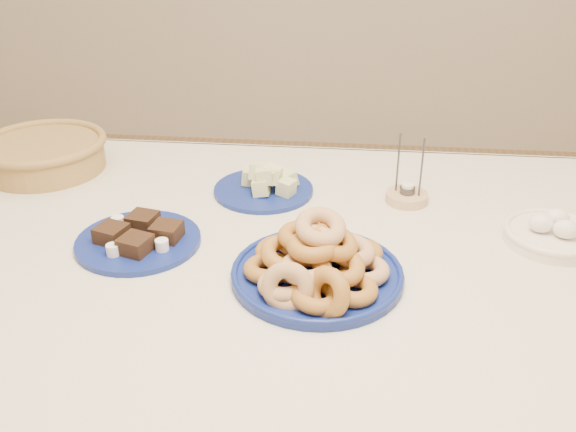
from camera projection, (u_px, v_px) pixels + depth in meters
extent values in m
cylinder|color=brown|center=(71.00, 279.00, 1.91)|extent=(0.06, 0.06, 0.72)
cylinder|color=brown|center=(555.00, 308.00, 1.78)|extent=(0.06, 0.06, 0.72)
cube|color=silver|center=(291.00, 252.00, 1.32)|extent=(1.70, 1.10, 0.02)
cube|color=silver|center=(310.00, 192.00, 1.86)|extent=(1.70, 0.01, 0.28)
cylinder|color=navy|center=(317.00, 275.00, 1.21)|extent=(0.40, 0.40, 0.02)
torus|color=navy|center=(317.00, 272.00, 1.20)|extent=(0.40, 0.40, 0.01)
torus|color=#AD7748|center=(364.00, 271.00, 1.18)|extent=(0.12, 0.11, 0.03)
torus|color=brown|center=(358.00, 254.00, 1.23)|extent=(0.13, 0.12, 0.04)
torus|color=brown|center=(333.00, 243.00, 1.27)|extent=(0.10, 0.10, 0.04)
torus|color=#AD7748|center=(301.00, 240.00, 1.28)|extent=(0.12, 0.12, 0.04)
torus|color=brown|center=(279.00, 252.00, 1.24)|extent=(0.12, 0.13, 0.04)
torus|color=brown|center=(269.00, 268.00, 1.19)|extent=(0.13, 0.13, 0.04)
torus|color=#AD7748|center=(284.00, 285.00, 1.14)|extent=(0.13, 0.13, 0.03)
torus|color=brown|center=(316.00, 295.00, 1.11)|extent=(0.13, 0.13, 0.04)
torus|color=brown|center=(352.00, 289.00, 1.13)|extent=(0.13, 0.13, 0.04)
torus|color=#AD7748|center=(350.00, 250.00, 1.19)|extent=(0.12, 0.12, 0.04)
torus|color=brown|center=(328.00, 238.00, 1.23)|extent=(0.13, 0.13, 0.05)
torus|color=#AD7748|center=(300.00, 240.00, 1.22)|extent=(0.13, 0.13, 0.03)
torus|color=brown|center=(285.00, 254.00, 1.18)|extent=(0.14, 0.14, 0.06)
torus|color=#AD7748|center=(306.00, 268.00, 1.13)|extent=(0.13, 0.13, 0.03)
torus|color=brown|center=(339.00, 266.00, 1.14)|extent=(0.13, 0.13, 0.06)
torus|color=brown|center=(333.00, 242.00, 1.16)|extent=(0.13, 0.12, 0.06)
torus|color=#AD7748|center=(323.00, 232.00, 1.19)|extent=(0.13, 0.13, 0.06)
torus|color=brown|center=(303.00, 236.00, 1.18)|extent=(0.10, 0.10, 0.03)
torus|color=brown|center=(313.00, 246.00, 1.15)|extent=(0.10, 0.10, 0.03)
torus|color=#AD7748|center=(320.00, 227.00, 1.15)|extent=(0.13, 0.13, 0.06)
torus|color=#AD7748|center=(288.00, 288.00, 1.10)|extent=(0.10, 0.07, 0.10)
torus|color=brown|center=(327.00, 294.00, 1.09)|extent=(0.11, 0.11, 0.10)
cylinder|color=navy|center=(263.00, 190.00, 1.54)|extent=(0.32, 0.32, 0.01)
cube|color=#CAD888|center=(261.00, 187.00, 1.49)|extent=(0.04, 0.04, 0.04)
cube|color=#CAD888|center=(258.00, 171.00, 1.51)|extent=(0.04, 0.05, 0.04)
cube|color=#CAD888|center=(272.00, 174.00, 1.50)|extent=(0.05, 0.05, 0.04)
cube|color=#CAD888|center=(279.00, 176.00, 1.55)|extent=(0.05, 0.05, 0.05)
cube|color=#CAD888|center=(271.00, 175.00, 1.49)|extent=(0.05, 0.04, 0.04)
cube|color=#CAD888|center=(249.00, 177.00, 1.55)|extent=(0.05, 0.04, 0.04)
cube|color=#CAD888|center=(265.00, 176.00, 1.49)|extent=(0.04, 0.04, 0.04)
cube|color=#CAD888|center=(265.00, 171.00, 1.51)|extent=(0.05, 0.05, 0.04)
cube|color=#CAD888|center=(288.00, 178.00, 1.54)|extent=(0.06, 0.05, 0.04)
cube|color=#CAD888|center=(286.00, 187.00, 1.50)|extent=(0.05, 0.05, 0.04)
cylinder|color=navy|center=(138.00, 241.00, 1.32)|extent=(0.34, 0.34, 0.01)
cube|color=black|center=(112.00, 233.00, 1.31)|extent=(0.07, 0.07, 0.03)
cube|color=black|center=(135.00, 244.00, 1.27)|extent=(0.07, 0.07, 0.03)
cube|color=black|center=(143.00, 221.00, 1.35)|extent=(0.07, 0.07, 0.03)
cube|color=black|center=(167.00, 231.00, 1.31)|extent=(0.06, 0.06, 0.03)
cylinder|color=white|center=(118.00, 222.00, 1.36)|extent=(0.04, 0.04, 0.02)
cylinder|color=white|center=(113.00, 250.00, 1.26)|extent=(0.04, 0.04, 0.02)
cylinder|color=white|center=(162.00, 245.00, 1.28)|extent=(0.04, 0.04, 0.02)
cylinder|color=olive|center=(45.00, 156.00, 1.65)|extent=(0.32, 0.32, 0.07)
torus|color=olive|center=(42.00, 142.00, 1.63)|extent=(0.34, 0.34, 0.02)
cylinder|color=tan|center=(407.00, 197.00, 1.49)|extent=(0.13, 0.13, 0.02)
cylinder|color=#414146|center=(407.00, 190.00, 1.48)|extent=(0.05, 0.05, 0.02)
cylinder|color=white|center=(408.00, 186.00, 1.48)|extent=(0.04, 0.04, 0.01)
cylinder|color=#414146|center=(398.00, 163.00, 1.47)|extent=(0.01, 0.01, 0.14)
cylinder|color=#414146|center=(422.00, 168.00, 1.44)|extent=(0.01, 0.01, 0.14)
cylinder|color=white|center=(551.00, 237.00, 1.33)|extent=(0.23, 0.23, 0.02)
torus|color=white|center=(553.00, 232.00, 1.32)|extent=(0.24, 0.24, 0.01)
ellipsoid|color=white|center=(541.00, 223.00, 1.31)|extent=(0.06, 0.05, 0.04)
ellipsoid|color=white|center=(566.00, 229.00, 1.29)|extent=(0.06, 0.05, 0.04)
ellipsoid|color=white|center=(557.00, 218.00, 1.33)|extent=(0.06, 0.05, 0.04)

